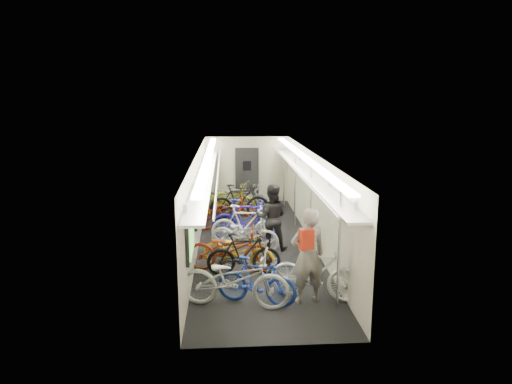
{
  "coord_description": "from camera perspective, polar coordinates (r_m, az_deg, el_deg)",
  "views": [
    {
      "loc": [
        -0.75,
        -11.47,
        3.85
      ],
      "look_at": [
        0.09,
        1.25,
        1.15
      ],
      "focal_mm": 32.0,
      "sensor_mm": 36.0,
      "label": 1
    }
  ],
  "objects": [
    {
      "name": "bicycle_7",
      "position": [
        12.38,
        -1.26,
        -3.42
      ],
      "size": [
        1.91,
        0.64,
        1.13
      ],
      "primitive_type": "imported",
      "rotation": [
        0.0,
        0.0,
        1.51
      ],
      "color": "navy",
      "rests_on": "ground"
    },
    {
      "name": "bicycle_1",
      "position": [
        8.66,
        0.07,
        -11.05
      ],
      "size": [
        1.6,
        0.94,
        0.93
      ],
      "primitive_type": "imported",
      "rotation": [
        0.0,
        0.0,
        1.22
      ],
      "color": "#1A369F",
      "rests_on": "ground"
    },
    {
      "name": "passenger_near",
      "position": [
        8.65,
        6.48,
        -7.92
      ],
      "size": [
        0.75,
        0.57,
        1.84
      ],
      "primitive_type": "imported",
      "rotation": [
        0.0,
        0.0,
        3.35
      ],
      "color": "slate",
      "rests_on": "ground"
    },
    {
      "name": "bicycle_9",
      "position": [
        14.4,
        -2.06,
        -1.22
      ],
      "size": [
        1.92,
        0.67,
        1.13
      ],
      "primitive_type": "imported",
      "rotation": [
        0.0,
        0.0,
        1.64
      ],
      "color": "black",
      "rests_on": "ground"
    },
    {
      "name": "bicycle_10",
      "position": [
        14.95,
        -3.6,
        -0.93
      ],
      "size": [
        2.09,
        1.19,
        1.04
      ],
      "primitive_type": "imported",
      "rotation": [
        0.0,
        0.0,
        1.3
      ],
      "color": "#BAC812",
      "rests_on": "ground"
    },
    {
      "name": "bicycle_3",
      "position": [
        9.97,
        -1.53,
        -7.77
      ],
      "size": [
        1.62,
        0.48,
        0.97
      ],
      "primitive_type": "imported",
      "rotation": [
        0.0,
        0.0,
        1.59
      ],
      "color": "black",
      "rests_on": "ground"
    },
    {
      "name": "bicycle_6",
      "position": [
        11.49,
        -1.41,
        -5.2
      ],
      "size": [
        1.85,
        1.07,
        0.92
      ],
      "primitive_type": "imported",
      "rotation": [
        0.0,
        0.0,
        1.29
      ],
      "color": "#B5B3B8",
      "rests_on": "ground"
    },
    {
      "name": "bicycle_2",
      "position": [
        10.19,
        -3.36,
        -7.22
      ],
      "size": [
        2.0,
        0.94,
        1.01
      ],
      "primitive_type": "imported",
      "rotation": [
        0.0,
        0.0,
        1.42
      ],
      "color": "maroon",
      "rests_on": "ground"
    },
    {
      "name": "train_car_shell",
      "position": [
        12.39,
        -1.91,
        1.76
      ],
      "size": [
        10.0,
        10.0,
        10.0
      ],
      "color": "black",
      "rests_on": "ground"
    },
    {
      "name": "bicycle_11",
      "position": [
        8.89,
        7.57,
        -10.0
      ],
      "size": [
        1.87,
        1.07,
        1.08
      ],
      "primitive_type": "imported",
      "rotation": [
        0.0,
        0.0,
        1.24
      ],
      "color": "silver",
      "rests_on": "ground"
    },
    {
      "name": "backpack",
      "position": [
        8.42,
        6.32,
        -5.89
      ],
      "size": [
        0.29,
        0.22,
        0.38
      ],
      "primitive_type": "cube",
      "rotation": [
        0.0,
        0.0,
        0.33
      ],
      "color": "#B22311",
      "rests_on": "passenger_near"
    },
    {
      "name": "bicycle_5",
      "position": [
        11.91,
        -1.34,
        -4.17
      ],
      "size": [
        1.86,
        0.8,
        1.08
      ],
      "primitive_type": "imported",
      "rotation": [
        0.0,
        0.0,
        1.4
      ],
      "color": "silver",
      "rests_on": "ground"
    },
    {
      "name": "bicycle_14",
      "position": [
        15.47,
        -1.63,
        -0.55
      ],
      "size": [
        2.0,
        1.39,
        1.0
      ],
      "primitive_type": "imported",
      "rotation": [
        0.0,
        0.0,
        1.14
      ],
      "color": "slate",
      "rests_on": "ground"
    },
    {
      "name": "bicycle_0",
      "position": [
        8.54,
        -2.69,
        -10.83
      ],
      "size": [
        2.18,
        1.18,
        1.09
      ],
      "primitive_type": "imported",
      "rotation": [
        0.0,
        0.0,
        1.34
      ],
      "color": "#ABABAF",
      "rests_on": "ground"
    },
    {
      "name": "bicycle_12",
      "position": [
        15.08,
        -3.37,
        -0.68
      ],
      "size": [
        2.22,
        1.55,
        1.11
      ],
      "primitive_type": "imported",
      "rotation": [
        0.0,
        0.0,
        1.14
      ],
      "color": "#5B5B5F",
      "rests_on": "ground"
    },
    {
      "name": "bicycle_8",
      "position": [
        13.52,
        -3.71,
        -2.45
      ],
      "size": [
        1.98,
        1.2,
        0.98
      ],
      "primitive_type": "imported",
      "rotation": [
        0.0,
        0.0,
        1.88
      ],
      "color": "maroon",
      "rests_on": "ground"
    },
    {
      "name": "bicycle_4",
      "position": [
        10.28,
        -2.17,
        -7.32
      ],
      "size": [
        1.84,
        1.28,
        0.92
      ],
      "primitive_type": "imported",
      "rotation": [
        0.0,
        0.0,
        1.14
      ],
      "color": "gold",
      "rests_on": "ground"
    },
    {
      "name": "passenger_mid",
      "position": [
        11.52,
        1.96,
        -3.18
      ],
      "size": [
        0.89,
        0.74,
        1.68
      ],
      "primitive_type": "imported",
      "rotation": [
        0.0,
        0.0,
        3.01
      ],
      "color": "black",
      "rests_on": "ground"
    }
  ]
}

